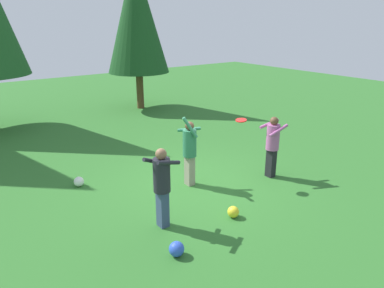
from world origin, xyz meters
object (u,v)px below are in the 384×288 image
Objects in this scene: person_catcher at (273,142)px; tree_right at (136,16)px; ball_yellow at (233,212)px; person_thrower at (190,148)px; ball_blue at (177,249)px; person_bystander at (162,181)px; ball_white at (79,182)px; frisbee at (241,120)px.

tree_right reaches higher than person_catcher.
ball_yellow is at bearing 35.10° from person_catcher.
person_thrower reaches higher than person_catcher.
ball_blue is 0.04× the size of tree_right.
ball_yellow is 0.04× the size of tree_right.
person_catcher reaches higher than ball_yellow.
ball_yellow is (1.38, -0.60, -0.87)m from person_bystander.
person_catcher is (2.04, -0.88, -0.02)m from person_thrower.
person_catcher reaches higher than ball_white.
ball_blue is (-0.33, -0.98, -0.86)m from person_bystander.
ball_blue is at bearing -152.34° from frisbee.
ball_white is 9.37m from tree_right.
tree_right is at bearing -84.75° from person_catcher.
ball_yellow is (-0.20, -1.85, -0.87)m from person_thrower.
tree_right is (3.03, 8.15, 3.13)m from person_thrower.
ball_white is at bearing 96.14° from ball_blue.
person_thrower is 7.35× the size of ball_yellow.
person_thrower is 1.43m from frisbee.
person_thrower is 6.60× the size of ball_blue.
tree_right is at bearing 50.86° from ball_white.
person_thrower is at bearing -110.42° from tree_right.
frisbee is 3.69m from ball_blue.
person_catcher is 5.07m from ball_white.
person_thrower is at bearing 26.12° from person_bystander.
ball_blue reaches higher than ball_yellow.
person_bystander is (-3.61, -0.37, 0.02)m from person_catcher.
tree_right is at bearing 102.12° from person_thrower.
person_catcher is 4.94× the size of frisbee.
tree_right is at bearing 64.55° from ball_blue.
ball_blue reaches higher than ball_white.
person_catcher is at bearing -11.55° from frisbee.
tree_right reaches higher than person_bystander.
ball_yellow is (2.12, -3.42, 0.00)m from ball_white.
ball_white is (-0.41, 3.81, -0.01)m from ball_blue.
ball_white is (-3.38, 2.25, -1.55)m from frisbee.
frisbee is at bearing -33.69° from ball_white.
person_bystander is at bearing -167.76° from frisbee.
person_bystander reaches higher than ball_blue.
ball_yellow is 11.24m from tree_right.
frisbee is 1.20× the size of ball_blue.
person_bystander is 6.03× the size of ball_blue.
person_catcher is 5.92× the size of ball_blue.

